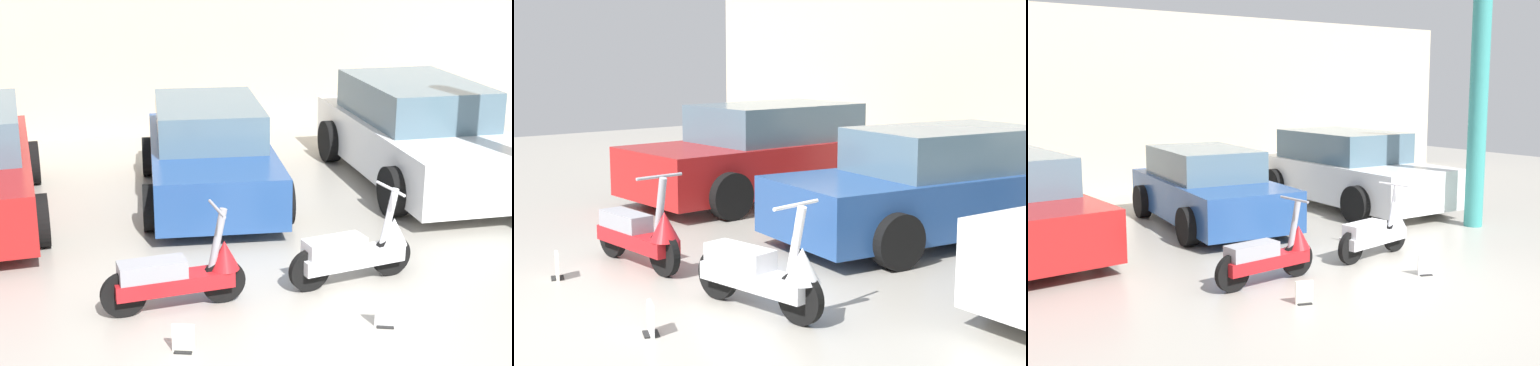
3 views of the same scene
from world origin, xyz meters
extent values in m
plane|color=#9E998E|center=(0.00, 0.00, 0.00)|extent=(28.00, 28.00, 0.00)
cylinder|color=black|center=(-0.70, 1.17, 0.22)|extent=(0.45, 0.10, 0.45)
cylinder|color=black|center=(-1.69, 1.11, 0.22)|extent=(0.45, 0.10, 0.45)
cube|color=#B2191E|center=(-1.20, 1.14, 0.28)|extent=(1.18, 0.34, 0.16)
cube|color=gray|center=(-1.41, 1.13, 0.44)|extent=(0.67, 0.30, 0.18)
cylinder|color=gray|center=(-0.76, 1.17, 0.67)|extent=(0.21, 0.09, 0.63)
cylinder|color=gray|center=(-0.76, 1.17, 0.99)|extent=(0.06, 0.52, 0.03)
cone|color=#B2191E|center=(-0.69, 1.17, 0.50)|extent=(0.32, 0.32, 0.29)
cylinder|color=black|center=(1.19, 1.32, 0.22)|extent=(0.45, 0.14, 0.45)
cylinder|color=black|center=(0.21, 1.18, 0.22)|extent=(0.45, 0.14, 0.45)
cube|color=silver|center=(0.70, 1.25, 0.28)|extent=(1.19, 0.43, 0.15)
cube|color=white|center=(0.49, 1.22, 0.44)|extent=(0.68, 0.35, 0.17)
cylinder|color=white|center=(1.14, 1.31, 0.67)|extent=(0.21, 0.10, 0.63)
cylinder|color=white|center=(1.14, 1.31, 0.98)|extent=(0.10, 0.51, 0.03)
cone|color=silver|center=(1.20, 1.32, 0.50)|extent=(0.34, 0.34, 0.29)
cube|color=maroon|center=(-3.37, 4.46, 0.52)|extent=(1.84, 4.20, 0.69)
cube|color=slate|center=(-3.37, 4.71, 1.14)|extent=(1.59, 2.37, 0.54)
cylinder|color=black|center=(-2.43, 3.19, 0.32)|extent=(0.23, 0.64, 0.63)
cylinder|color=black|center=(-4.23, 3.14, 0.32)|extent=(0.23, 0.64, 0.63)
cylinder|color=black|center=(-2.50, 5.77, 0.32)|extent=(0.23, 0.64, 0.63)
cylinder|color=black|center=(-4.30, 5.72, 0.32)|extent=(0.23, 0.64, 0.63)
cube|color=navy|center=(-0.11, 4.44, 0.48)|extent=(2.10, 4.03, 0.64)
cube|color=slate|center=(-0.08, 4.67, 1.06)|extent=(1.69, 2.33, 0.50)
cylinder|color=black|center=(0.56, 3.14, 0.29)|extent=(0.28, 0.61, 0.59)
cylinder|color=black|center=(-1.09, 3.36, 0.29)|extent=(0.28, 0.61, 0.59)
cylinder|color=black|center=(-0.78, 5.73, 0.29)|extent=(0.28, 0.61, 0.59)
cylinder|color=black|center=(2.03, 3.05, 0.33)|extent=(0.26, 0.67, 0.66)
cube|color=black|center=(-1.27, 0.30, 0.01)|extent=(0.19, 0.17, 0.01)
cube|color=silver|center=(-1.27, 0.30, 0.13)|extent=(0.20, 0.10, 0.26)
cube|color=black|center=(0.64, 0.25, 0.01)|extent=(0.19, 0.17, 0.01)
cube|color=white|center=(0.64, 0.25, 0.13)|extent=(0.20, 0.10, 0.26)
camera|label=1|loc=(-2.32, -5.79, 3.50)|focal=55.00mm
camera|label=2|loc=(5.81, -2.65, 2.20)|focal=55.00mm
camera|label=3|loc=(-5.45, -5.06, 2.39)|focal=45.00mm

